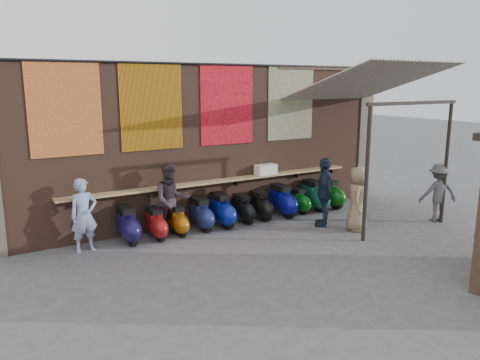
# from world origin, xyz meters

# --- Properties ---
(ground) EXTENTS (70.00, 70.00, 0.00)m
(ground) POSITION_xyz_m (0.00, 0.00, 0.00)
(ground) COLOR #474749
(ground) RESTS_ON ground
(brick_wall) EXTENTS (10.00, 0.40, 4.00)m
(brick_wall) POSITION_xyz_m (0.00, 2.70, 2.00)
(brick_wall) COLOR brown
(brick_wall) RESTS_ON ground
(pier_right) EXTENTS (0.50, 0.50, 4.00)m
(pier_right) POSITION_xyz_m (5.20, 2.70, 2.00)
(pier_right) COLOR #4C4238
(pier_right) RESTS_ON ground
(eating_counter) EXTENTS (8.00, 0.32, 0.05)m
(eating_counter) POSITION_xyz_m (0.00, 2.33, 1.10)
(eating_counter) COLOR #9E7A51
(eating_counter) RESTS_ON brick_wall
(shelf_box) EXTENTS (0.58, 0.29, 0.27)m
(shelf_box) POSITION_xyz_m (1.37, 2.30, 1.26)
(shelf_box) COLOR white
(shelf_box) RESTS_ON eating_counter
(tapestry_redgold) EXTENTS (1.50, 0.02, 2.00)m
(tapestry_redgold) POSITION_xyz_m (-3.60, 2.48, 3.00)
(tapestry_redgold) COLOR maroon
(tapestry_redgold) RESTS_ON brick_wall
(tapestry_sun) EXTENTS (1.50, 0.02, 2.00)m
(tapestry_sun) POSITION_xyz_m (-1.70, 2.48, 3.00)
(tapestry_sun) COLOR orange
(tapestry_sun) RESTS_ON brick_wall
(tapestry_orange) EXTENTS (1.50, 0.02, 2.00)m
(tapestry_orange) POSITION_xyz_m (0.30, 2.48, 3.00)
(tapestry_orange) COLOR red
(tapestry_orange) RESTS_ON brick_wall
(tapestry_multi) EXTENTS (1.50, 0.02, 2.00)m
(tapestry_multi) POSITION_xyz_m (2.30, 2.48, 3.00)
(tapestry_multi) COLOR #274D91
(tapestry_multi) RESTS_ON brick_wall
(hang_rail) EXTENTS (9.50, 0.06, 0.06)m
(hang_rail) POSITION_xyz_m (0.00, 2.47, 3.98)
(hang_rail) COLOR black
(hang_rail) RESTS_ON brick_wall
(scooter_stool_0) EXTENTS (0.39, 0.86, 0.82)m
(scooter_stool_0) POSITION_xyz_m (-2.54, 2.04, 0.41)
(scooter_stool_0) COLOR #151143
(scooter_stool_0) RESTS_ON ground
(scooter_stool_1) EXTENTS (0.34, 0.76, 0.72)m
(scooter_stool_1) POSITION_xyz_m (-1.90, 1.97, 0.36)
(scooter_stool_1) COLOR maroon
(scooter_stool_1) RESTS_ON ground
(scooter_stool_2) EXTENTS (0.33, 0.73, 0.69)m
(scooter_stool_2) POSITION_xyz_m (-1.34, 2.00, 0.35)
(scooter_stool_2) COLOR #9C540E
(scooter_stool_2) RESTS_ON ground
(scooter_stool_3) EXTENTS (0.37, 0.82, 0.78)m
(scooter_stool_3) POSITION_xyz_m (-0.70, 2.04, 0.39)
(scooter_stool_3) COLOR navy
(scooter_stool_3) RESTS_ON ground
(scooter_stool_4) EXTENTS (0.39, 0.88, 0.83)m
(scooter_stool_4) POSITION_xyz_m (-0.15, 2.00, 0.42)
(scooter_stool_4) COLOR navy
(scooter_stool_4) RESTS_ON ground
(scooter_stool_5) EXTENTS (0.34, 0.76, 0.72)m
(scooter_stool_5) POSITION_xyz_m (0.50, 2.04, 0.36)
(scooter_stool_5) COLOR black
(scooter_stool_5) RESTS_ON ground
(scooter_stool_6) EXTENTS (0.35, 0.78, 0.74)m
(scooter_stool_6) POSITION_xyz_m (1.02, 2.02, 0.37)
(scooter_stool_6) COLOR black
(scooter_stool_6) RESTS_ON ground
(scooter_stool_7) EXTENTS (0.40, 0.89, 0.85)m
(scooter_stool_7) POSITION_xyz_m (1.70, 1.98, 0.42)
(scooter_stool_7) COLOR navy
(scooter_stool_7) RESTS_ON ground
(scooter_stool_8) EXTENTS (0.33, 0.73, 0.69)m
(scooter_stool_8) POSITION_xyz_m (2.28, 2.02, 0.34)
(scooter_stool_8) COLOR #0C5912
(scooter_stool_8) RESTS_ON ground
(scooter_stool_9) EXTENTS (0.40, 0.89, 0.85)m
(scooter_stool_9) POSITION_xyz_m (2.84, 2.01, 0.42)
(scooter_stool_9) COLOR #175E49
(scooter_stool_9) RESTS_ON ground
(scooter_stool_10) EXTENTS (0.38, 0.85, 0.81)m
(scooter_stool_10) POSITION_xyz_m (3.42, 1.99, 0.40)
(scooter_stool_10) COLOR #105214
(scooter_stool_10) RESTS_ON ground
(diner_left) EXTENTS (0.62, 0.45, 1.58)m
(diner_left) POSITION_xyz_m (-3.48, 2.00, 0.79)
(diner_left) COLOR #8491C0
(diner_left) RESTS_ON ground
(diner_right) EXTENTS (0.90, 0.73, 1.73)m
(diner_right) POSITION_xyz_m (-1.50, 1.96, 0.87)
(diner_right) COLOR #30252C
(diner_right) RESTS_ON ground
(shopper_navy) EXTENTS (1.02, 1.01, 1.73)m
(shopper_navy) POSITION_xyz_m (2.10, 0.77, 0.87)
(shopper_navy) COLOR #172433
(shopper_navy) RESTS_ON ground
(shopper_grey) EXTENTS (1.13, 0.95, 1.52)m
(shopper_grey) POSITION_xyz_m (4.90, -0.45, 0.76)
(shopper_grey) COLOR #525256
(shopper_grey) RESTS_ON ground
(shopper_tan) EXTENTS (0.91, 0.88, 1.58)m
(shopper_tan) POSITION_xyz_m (2.54, 0.06, 0.79)
(shopper_tan) COLOR #856E54
(shopper_tan) RESTS_ON ground
(awning_canvas) EXTENTS (3.20, 3.28, 0.97)m
(awning_canvas) POSITION_xyz_m (3.50, 0.90, 3.55)
(awning_canvas) COLOR beige
(awning_canvas) RESTS_ON brick_wall
(awning_ledger) EXTENTS (3.30, 0.08, 0.12)m
(awning_ledger) POSITION_xyz_m (3.50, 2.49, 3.95)
(awning_ledger) COLOR #33261C
(awning_ledger) RESTS_ON brick_wall
(awning_header) EXTENTS (3.00, 0.08, 0.08)m
(awning_header) POSITION_xyz_m (3.50, -0.60, 3.08)
(awning_header) COLOR black
(awning_header) RESTS_ON awning_post_left
(awning_post_left) EXTENTS (0.09, 0.09, 3.10)m
(awning_post_left) POSITION_xyz_m (2.10, -0.60, 1.55)
(awning_post_left) COLOR black
(awning_post_left) RESTS_ON ground
(awning_post_right) EXTENTS (0.09, 0.09, 3.10)m
(awning_post_right) POSITION_xyz_m (4.90, -0.60, 1.55)
(awning_post_right) COLOR black
(awning_post_right) RESTS_ON ground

